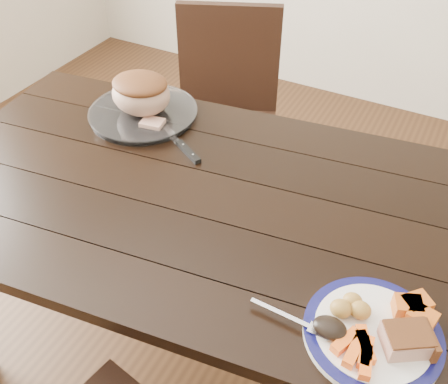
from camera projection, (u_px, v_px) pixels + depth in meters
The scene contains 15 objects.
ground at pixel (208, 344), 1.85m from camera, with size 4.00×4.00×0.00m, color #472B16.
dining_table at pixel (203, 217), 1.42m from camera, with size 1.70×1.09×0.75m.
chair_far at pixel (227, 110), 2.11m from camera, with size 0.55×0.56×0.93m.
dinner_plate at pixel (372, 334), 1.02m from camera, with size 0.28×0.28×0.02m, color white.
plate_rim at pixel (373, 332), 1.01m from camera, with size 0.28×0.28×0.02m, color #0E0E48.
serving_platter at pixel (143, 114), 1.65m from camera, with size 0.35×0.35×0.02m, color white.
pork_slice at pixel (407, 340), 0.97m from camera, with size 0.09×0.07×0.04m, color tan.
roasted_potatoes at pixel (351, 307), 1.03m from camera, with size 0.08×0.07×0.04m.
carrot_batons at pixel (360, 349), 0.97m from camera, with size 0.09×0.11×0.02m.
pumpkin_wedges at pixel (415, 310), 1.02m from camera, with size 0.10×0.09×0.04m.
dark_mushroom at pixel (330, 328), 1.00m from camera, with size 0.07×0.05×0.03m, color black.
fork at pixel (295, 321), 1.03m from camera, with size 0.18×0.03×0.00m.
roast_joint at pixel (141, 95), 1.60m from camera, with size 0.19×0.17×0.13m, color tan.
cut_slice at pixel (152, 123), 1.57m from camera, with size 0.07×0.06×0.02m, color tan.
carving_knife at pixel (182, 145), 1.52m from camera, with size 0.29×0.18×0.01m.
Camera 1 is at (0.53, -0.88, 1.65)m, focal length 40.00 mm.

